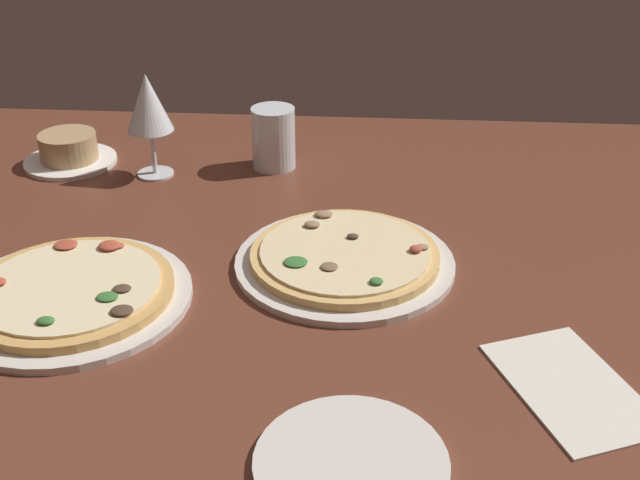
# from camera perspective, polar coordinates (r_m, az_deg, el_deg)

# --- Properties ---
(dining_table) EXTENTS (1.50, 1.10, 0.04)m
(dining_table) POSITION_cam_1_polar(r_m,az_deg,el_deg) (1.13, -1.70, -1.76)
(dining_table) COLOR brown
(dining_table) RESTS_ON ground
(pizza_main) EXTENTS (0.30, 0.30, 0.03)m
(pizza_main) POSITION_cam_1_polar(r_m,az_deg,el_deg) (1.08, 1.77, -1.31)
(pizza_main) COLOR silver
(pizza_main) RESTS_ON dining_table
(pizza_side) EXTENTS (0.30, 0.30, 0.03)m
(pizza_side) POSITION_cam_1_polar(r_m,az_deg,el_deg) (1.06, -17.32, -3.63)
(pizza_side) COLOR silver
(pizza_side) RESTS_ON dining_table
(ramekin_on_saucer) EXTENTS (0.16, 0.16, 0.05)m
(ramekin_on_saucer) POSITION_cam_1_polar(r_m,az_deg,el_deg) (1.46, -17.45, 6.06)
(ramekin_on_saucer) COLOR white
(ramekin_on_saucer) RESTS_ON dining_table
(wine_glass_far) EXTENTS (0.08, 0.08, 0.18)m
(wine_glass_far) POSITION_cam_1_polar(r_m,az_deg,el_deg) (1.34, -12.14, 9.37)
(wine_glass_far) COLOR silver
(wine_glass_far) RESTS_ON dining_table
(water_glass) EXTENTS (0.07, 0.07, 0.10)m
(water_glass) POSITION_cam_1_polar(r_m,az_deg,el_deg) (1.37, -3.32, 6.98)
(water_glass) COLOR silver
(water_glass) RESTS_ON dining_table
(side_plate) EXTENTS (0.19, 0.19, 0.01)m
(side_plate) POSITION_cam_1_polar(r_m,az_deg,el_deg) (0.79, 2.23, -15.61)
(side_plate) COLOR silver
(side_plate) RESTS_ON dining_table
(paper_menu) EXTENTS (0.18, 0.22, 0.00)m
(paper_menu) POSITION_cam_1_polar(r_m,az_deg,el_deg) (0.92, 17.47, -9.97)
(paper_menu) COLOR silver
(paper_menu) RESTS_ON dining_table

